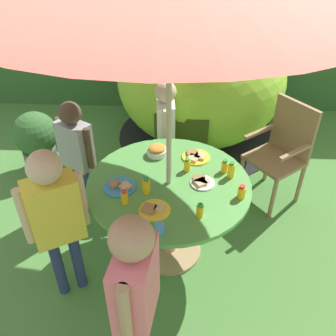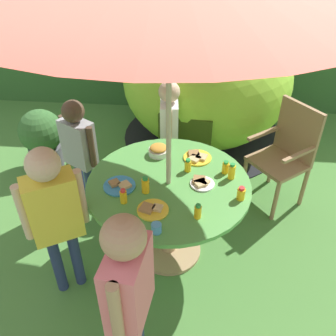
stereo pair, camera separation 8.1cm
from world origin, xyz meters
The scene contains 23 objects.
ground_plane centered at (0.00, 0.00, -0.01)m, with size 10.00×10.00×0.02m, color #477A38.
hedge_backdrop centered at (0.00, 3.00, 0.88)m, with size 9.00×0.70×1.75m, color #33602D.
garden_table centered at (0.00, 0.00, 0.58)m, with size 1.23×1.23×0.75m.
wooden_chair centered at (1.03, 0.81, 0.56)m, with size 0.62×0.63×1.00m.
dome_tent centered at (0.28, 1.92, 0.75)m, with size 2.38×2.38×1.52m.
potted_plant centered at (-1.46, 1.12, 0.37)m, with size 0.47×0.47×0.68m.
child_in_white_shirt centered at (-0.07, 0.91, 0.74)m, with size 0.20×0.39×1.15m.
child_in_grey_shirt centered at (-0.84, 0.51, 0.72)m, with size 0.34×0.29×1.13m.
child_in_yellow_shirt centered at (-0.73, -0.41, 0.82)m, with size 0.39×0.32×1.28m.
child_in_pink_shirt centered at (-0.13, -0.98, 0.84)m, with size 0.23×0.44×1.32m.
snack_bowl centered at (-0.11, 0.36, 0.79)m, with size 0.17×0.17×0.09m.
plate_front_edge centered at (-0.09, -0.31, 0.76)m, with size 0.22×0.22×0.03m.
plate_far_left centered at (0.20, 0.33, 0.76)m, with size 0.23×0.23×0.03m.
plate_far_right centered at (0.25, 0.00, 0.77)m, with size 0.18×0.18×0.03m.
plate_near_left centered at (-0.35, -0.08, 0.76)m, with size 0.24×0.24×0.03m.
juice_bottle_near_right centered at (-0.29, -0.24, 0.80)m, with size 0.05×0.05×0.11m.
juice_bottle_center_front centered at (0.42, 0.16, 0.80)m, with size 0.05×0.05×0.11m.
juice_bottle_center_back centered at (-0.16, -0.12, 0.81)m, with size 0.06×0.06×0.13m.
juice_bottle_mid_left centered at (0.22, -0.35, 0.80)m, with size 0.05×0.05×0.11m.
juice_bottle_mid_right centered at (0.52, -0.14, 0.80)m, with size 0.06×0.06×0.10m.
juice_bottle_back_edge centered at (0.47, 0.10, 0.81)m, with size 0.05×0.05×0.13m.
juice_bottle_spot_a centered at (0.14, 0.16, 0.80)m, with size 0.05×0.05×0.11m.
cup_near centered at (-0.03, -0.50, 0.79)m, with size 0.07×0.07×0.07m, color #4C99D8.
Camera 1 is at (0.10, -2.15, 2.49)m, focal length 39.66 mm.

